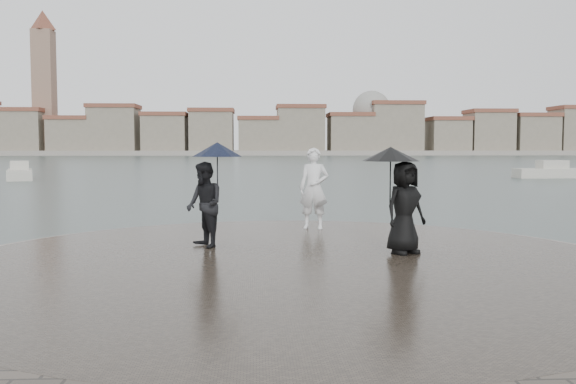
{
  "coord_description": "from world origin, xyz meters",
  "views": [
    {
      "loc": [
        -0.61,
        -7.38,
        2.32
      ],
      "look_at": [
        0.0,
        4.8,
        1.45
      ],
      "focal_mm": 40.0,
      "sensor_mm": 36.0,
      "label": 1
    }
  ],
  "objects": [
    {
      "name": "kerb_ring",
      "position": [
        0.0,
        3.5,
        0.16
      ],
      "size": [
        12.5,
        12.5,
        0.32
      ],
      "primitive_type": "cylinder",
      "color": "gray",
      "rests_on": "ground"
    },
    {
      "name": "boats",
      "position": [
        2.0,
        38.44,
        0.38
      ],
      "size": [
        42.71,
        5.72,
        1.5
      ],
      "color": "#B9B5A7",
      "rests_on": "ground"
    },
    {
      "name": "visitor_left",
      "position": [
        -1.55,
        5.07,
        1.46
      ],
      "size": [
        1.22,
        1.1,
        2.04
      ],
      "color": "black",
      "rests_on": "quay_tip"
    },
    {
      "name": "visitor_right",
      "position": [
        2.03,
        4.15,
        1.48
      ],
      "size": [
        1.27,
        1.06,
        1.95
      ],
      "color": "black",
      "rests_on": "quay_tip"
    },
    {
      "name": "far_skyline",
      "position": [
        -6.29,
        160.71,
        5.61
      ],
      "size": [
        260.0,
        20.0,
        37.0
      ],
      "color": "gray",
      "rests_on": "ground"
    },
    {
      "name": "statue",
      "position": [
        0.76,
        7.74,
        1.32
      ],
      "size": [
        0.8,
        0.64,
        1.93
      ],
      "primitive_type": "imported",
      "rotation": [
        0.0,
        0.0,
        -0.28
      ],
      "color": "white",
      "rests_on": "quay_tip"
    },
    {
      "name": "quay_tip",
      "position": [
        0.0,
        3.5,
        0.18
      ],
      "size": [
        11.9,
        11.9,
        0.36
      ],
      "primitive_type": "cylinder",
      "color": "#2D261E",
      "rests_on": "ground"
    },
    {
      "name": "ground",
      "position": [
        0.0,
        0.0,
        0.0
      ],
      "size": [
        400.0,
        400.0,
        0.0
      ],
      "primitive_type": "plane",
      "color": "#2B3835",
      "rests_on": "ground"
    }
  ]
}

